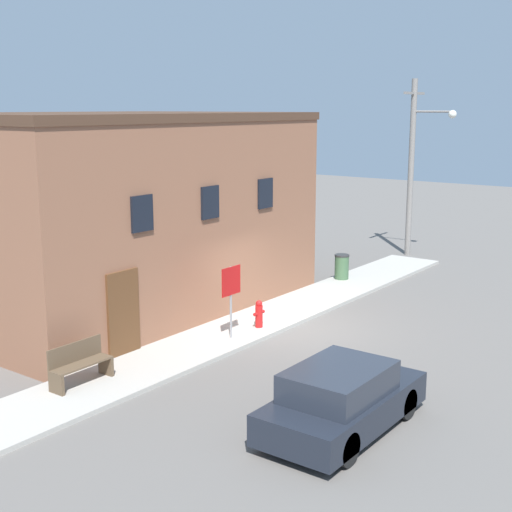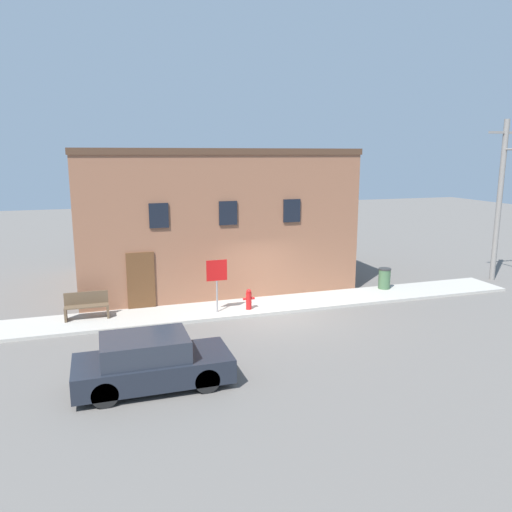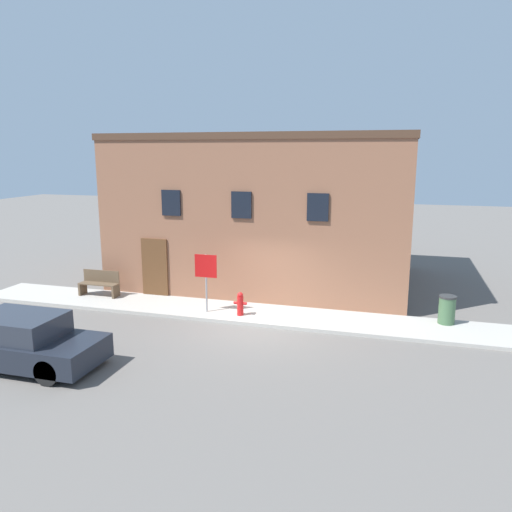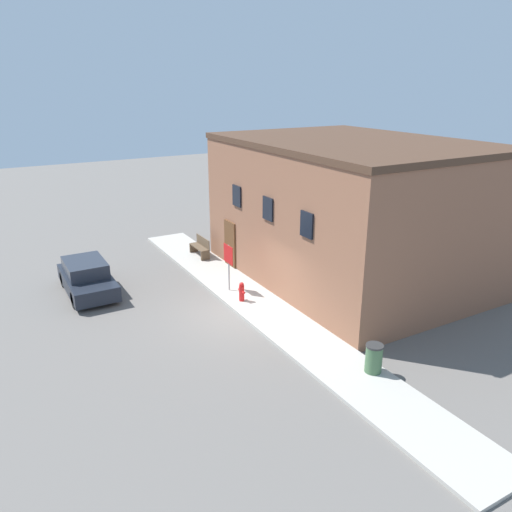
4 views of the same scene
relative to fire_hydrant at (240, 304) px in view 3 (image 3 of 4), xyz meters
name	(u,v)px [view 3 (image 3 of 4)]	position (x,y,z in m)	size (l,w,h in m)	color
ground_plane	(257,327)	(0.75, -0.61, -0.49)	(80.00, 80.00, 0.00)	#66605B
sidewalk	(266,315)	(0.75, 0.40, -0.44)	(20.87, 2.02, 0.11)	#B2ADA3
brick_building	(271,209)	(-0.39, 5.40, 2.46)	(11.18, 8.09, 5.91)	#8E5B42
fire_hydrant	(240,304)	(0.00, 0.00, 0.00)	(0.43, 0.21, 0.76)	red
stop_sign	(206,272)	(-1.17, 0.04, 0.96)	(0.75, 0.06, 1.91)	gray
bench	(100,284)	(-5.63, 0.74, 0.06)	(1.46, 0.44, 0.91)	brown
trash_bin	(447,310)	(6.29, 1.00, 0.06)	(0.52, 0.52, 0.88)	#426642
parked_car	(24,342)	(-4.06, -4.94, 0.14)	(3.84, 1.71, 1.32)	black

